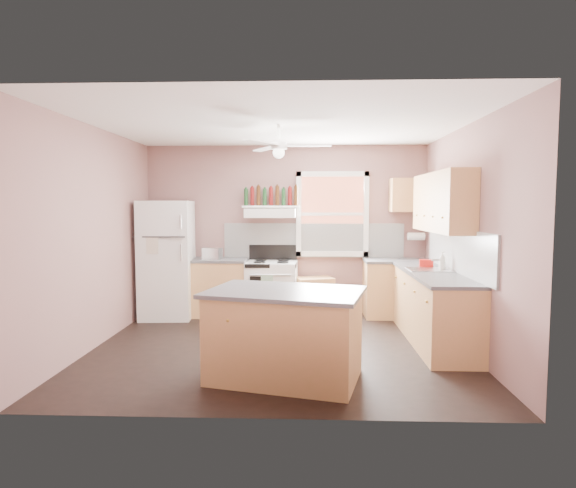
{
  "coord_description": "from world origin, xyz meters",
  "views": [
    {
      "loc": [
        0.33,
        -5.79,
        1.74
      ],
      "look_at": [
        0.1,
        0.3,
        1.25
      ],
      "focal_mm": 30.0,
      "sensor_mm": 36.0,
      "label": 1
    }
  ],
  "objects_px": {
    "toaster": "(212,254)",
    "cart": "(315,297)",
    "stove": "(272,289)",
    "island": "(285,336)",
    "refrigerator": "(167,260)"
  },
  "relations": [
    {
      "from": "refrigerator",
      "to": "island",
      "type": "xyz_separation_m",
      "value": [
        1.94,
        -2.59,
        -0.47
      ]
    },
    {
      "from": "toaster",
      "to": "cart",
      "type": "distance_m",
      "value": 1.75
    },
    {
      "from": "stove",
      "to": "island",
      "type": "relative_size",
      "value": 0.6
    },
    {
      "from": "refrigerator",
      "to": "cart",
      "type": "relative_size",
      "value": 3.21
    },
    {
      "from": "toaster",
      "to": "cart",
      "type": "height_order",
      "value": "toaster"
    },
    {
      "from": "stove",
      "to": "island",
      "type": "bearing_deg",
      "value": -80.68
    },
    {
      "from": "stove",
      "to": "island",
      "type": "distance_m",
      "value": 2.76
    },
    {
      "from": "cart",
      "to": "stove",
      "type": "bearing_deg",
      "value": 169.25
    },
    {
      "from": "refrigerator",
      "to": "toaster",
      "type": "xyz_separation_m",
      "value": [
        0.69,
        0.07,
        0.09
      ]
    },
    {
      "from": "toaster",
      "to": "cart",
      "type": "bearing_deg",
      "value": 20.2
    },
    {
      "from": "island",
      "to": "cart",
      "type": "bearing_deg",
      "value": 96.79
    },
    {
      "from": "toaster",
      "to": "island",
      "type": "distance_m",
      "value": 2.99
    },
    {
      "from": "refrigerator",
      "to": "stove",
      "type": "relative_size",
      "value": 2.1
    },
    {
      "from": "refrigerator",
      "to": "cart",
      "type": "xyz_separation_m",
      "value": [
        2.29,
        0.23,
        -0.62
      ]
    },
    {
      "from": "toaster",
      "to": "island",
      "type": "bearing_deg",
      "value": -50.21
    }
  ]
}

